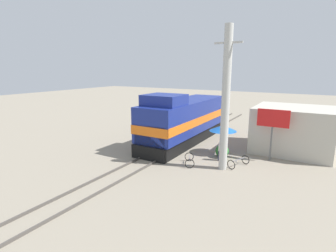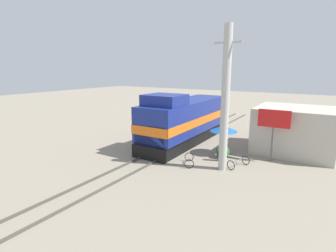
# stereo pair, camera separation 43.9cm
# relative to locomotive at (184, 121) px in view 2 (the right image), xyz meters

# --- Properties ---
(ground_plane) EXTENTS (120.00, 120.00, 0.00)m
(ground_plane) POSITION_rel_locomotive_xyz_m (0.00, -2.48, -2.07)
(ground_plane) COLOR gray
(rail_near) EXTENTS (0.08, 39.94, 0.15)m
(rail_near) POSITION_rel_locomotive_xyz_m (-0.72, -2.48, -1.99)
(rail_near) COLOR #4C4742
(rail_near) RESTS_ON ground_plane
(rail_far) EXTENTS (0.08, 39.94, 0.15)m
(rail_far) POSITION_rel_locomotive_xyz_m (0.72, -2.48, -1.99)
(rail_far) COLOR #4C4742
(rail_far) RESTS_ON ground_plane
(locomotive) EXTENTS (3.24, 12.23, 4.72)m
(locomotive) POSITION_rel_locomotive_xyz_m (0.00, 0.00, 0.00)
(locomotive) COLOR black
(locomotive) RESTS_ON ground_plane
(utility_pole) EXTENTS (1.80, 0.55, 9.42)m
(utility_pole) POSITION_rel_locomotive_xyz_m (5.34, -4.45, 2.68)
(utility_pole) COLOR #B2B2AD
(utility_pole) RESTS_ON ground_plane
(vendor_umbrella) EXTENTS (2.13, 2.13, 2.36)m
(vendor_umbrella) POSITION_rel_locomotive_xyz_m (4.23, -1.35, 0.06)
(vendor_umbrella) COLOR #4C4C4C
(vendor_umbrella) RESTS_ON ground_plane
(billboard_sign) EXTENTS (2.24, 0.12, 3.84)m
(billboard_sign) POSITION_rel_locomotive_xyz_m (7.82, -0.98, 0.86)
(billboard_sign) COLOR #595959
(billboard_sign) RESTS_ON ground_plane
(shrub_cluster) EXTENTS (1.03, 1.03, 1.03)m
(shrub_cluster) POSITION_rel_locomotive_xyz_m (4.53, -2.21, -1.55)
(shrub_cluster) COLOR #2D722D
(shrub_cluster) RESTS_ON ground_plane
(person_bystander) EXTENTS (0.34, 0.34, 1.55)m
(person_bystander) POSITION_rel_locomotive_xyz_m (4.66, -2.96, -1.24)
(person_bystander) COLOR #2D3347
(person_bystander) RESTS_ON ground_plane
(bicycle) EXTENTS (1.21, 1.79, 0.66)m
(bicycle) POSITION_rel_locomotive_xyz_m (6.17, -3.50, -1.73)
(bicycle) COLOR black
(bicycle) RESTS_ON ground_plane
(bicycle_spare) EXTENTS (1.28, 1.64, 0.66)m
(bicycle_spare) POSITION_rel_locomotive_xyz_m (3.04, -4.88, -1.73)
(bicycle_spare) COLOR black
(bicycle_spare) RESTS_ON ground_plane
(building_block_distant) EXTENTS (5.93, 5.26, 3.67)m
(building_block_distant) POSITION_rel_locomotive_xyz_m (8.92, 2.31, -0.23)
(building_block_distant) COLOR #B7B2A3
(building_block_distant) RESTS_ON ground_plane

